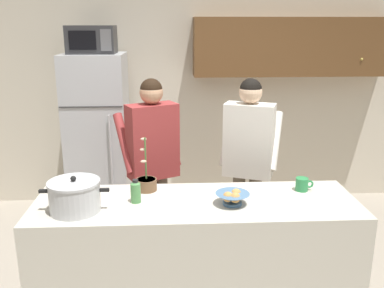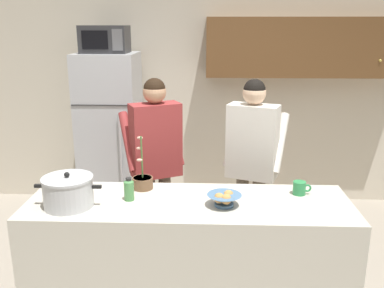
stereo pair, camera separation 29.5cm
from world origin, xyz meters
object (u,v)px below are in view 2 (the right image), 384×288
at_px(person_near_pot, 156,150).
at_px(potted_orchid, 143,181).
at_px(microwave, 105,39).
at_px(bread_bowl, 224,199).
at_px(coffee_mug, 300,188).
at_px(bottle_near_edge, 129,189).
at_px(cooking_pot, 68,192).
at_px(person_by_sink, 252,151).
at_px(refrigerator, 111,135).

bearing_deg(person_near_pot, potted_orchid, -92.17).
height_order(microwave, bread_bowl, microwave).
bearing_deg(bread_bowl, coffee_mug, 22.37).
bearing_deg(coffee_mug, bottle_near_edge, -172.90).
relative_size(bread_bowl, bottle_near_edge, 1.41).
bearing_deg(cooking_pot, person_by_sink, 35.68).
height_order(refrigerator, person_by_sink, refrigerator).
bearing_deg(potted_orchid, bottle_near_edge, -105.60).
distance_m(microwave, cooking_pot, 2.15).
relative_size(microwave, cooking_pot, 1.08).
xyz_separation_m(bread_bowl, bottle_near_edge, (-0.65, 0.07, 0.03)).
distance_m(cooking_pot, coffee_mug, 1.59).
relative_size(refrigerator, bottle_near_edge, 11.01).
distance_m(microwave, bread_bowl, 2.44).
relative_size(bottle_near_edge, potted_orchid, 0.41).
relative_size(microwave, bottle_near_edge, 2.95).
distance_m(microwave, bottle_near_edge, 2.12).
xyz_separation_m(person_near_pot, bread_bowl, (0.57, -0.89, -0.07)).
bearing_deg(person_near_pot, bottle_near_edge, -95.77).
distance_m(person_by_sink, cooking_pot, 1.59).
relative_size(person_near_pot, cooking_pot, 3.74).
bearing_deg(coffee_mug, bread_bowl, -157.63).
bearing_deg(bread_bowl, cooking_pot, -177.67).
distance_m(bread_bowl, bottle_near_edge, 0.65).
bearing_deg(bottle_near_edge, person_near_pot, 84.23).
bearing_deg(cooking_pot, microwave, 95.05).
distance_m(person_near_pot, potted_orchid, 0.61).
bearing_deg(person_by_sink, bread_bowl, -106.78).
distance_m(coffee_mug, potted_orchid, 1.13).
bearing_deg(bottle_near_edge, microwave, 106.82).
height_order(person_near_pot, coffee_mug, person_near_pot).
xyz_separation_m(refrigerator, bread_bowl, (1.20, -1.92, 0.07)).
height_order(refrigerator, bottle_near_edge, refrigerator).
xyz_separation_m(microwave, cooking_pot, (0.17, -1.94, -0.91)).
bearing_deg(coffee_mug, person_near_pot, 148.83).
bearing_deg(microwave, bread_bowl, -57.70).
bearing_deg(person_by_sink, refrigerator, 144.92).
bearing_deg(refrigerator, cooking_pot, -85.00).
bearing_deg(cooking_pot, bottle_near_edge, 17.01).
distance_m(refrigerator, coffee_mug, 2.43).
xyz_separation_m(refrigerator, cooking_pot, (0.17, -1.96, 0.13)).
bearing_deg(bread_bowl, bottle_near_edge, 173.45).
height_order(cooking_pot, bread_bowl, cooking_pot).
bearing_deg(person_by_sink, person_near_pot, 179.80).
xyz_separation_m(microwave, bread_bowl, (1.20, -1.90, -0.96)).
xyz_separation_m(coffee_mug, potted_orchid, (-1.13, 0.07, 0.01)).
xyz_separation_m(cooking_pot, bottle_near_edge, (0.38, 0.12, -0.02)).
bearing_deg(bread_bowl, refrigerator, 122.00).
bearing_deg(bread_bowl, person_near_pot, 122.39).
distance_m(person_near_pot, coffee_mug, 1.29).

